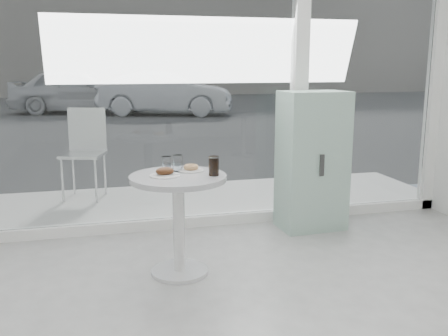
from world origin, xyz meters
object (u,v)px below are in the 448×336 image
object	(u,v)px
water_tumbler_a	(167,165)
cola_glass	(214,166)
plate_donut	(191,169)
water_tumbler_b	(178,164)
main_table	(179,204)
patio_chair	(85,147)
car_silver	(166,93)
plate_fritter	(165,173)
car_white	(78,91)
mint_cabinet	(312,161)

from	to	relation	value
water_tumbler_a	cola_glass	distance (m)	0.39
plate_donut	water_tumbler_b	bearing A→B (deg)	161.47
cola_glass	main_table	bearing A→B (deg)	164.11
water_tumbler_a	patio_chair	bearing A→B (deg)	106.56
patio_chair	cola_glass	xyz separation A→B (m)	(0.97, -2.42, 0.20)
water_tumbler_a	plate_donut	bearing A→B (deg)	-11.61
plate_donut	water_tumbler_b	xyz separation A→B (m)	(-0.10, 0.03, 0.04)
patio_chair	water_tumbler_a	bearing A→B (deg)	-57.27
car_silver	water_tumbler_b	bearing A→B (deg)	-169.77
main_table	car_silver	distance (m)	12.24
plate_fritter	water_tumbler_b	world-z (taller)	water_tumbler_b
water_tumbler_b	car_silver	bearing A→B (deg)	82.71
car_silver	car_white	bearing A→B (deg)	81.13
car_white	water_tumbler_b	distance (m)	13.36
car_white	water_tumbler_b	world-z (taller)	car_white
patio_chair	car_white	world-z (taller)	car_white
patio_chair	car_silver	distance (m)	10.06
main_table	plate_donut	distance (m)	0.29
main_table	water_tumbler_b	size ratio (longest dim) A/B	6.16
plate_donut	water_tumbler_a	xyz separation A→B (m)	(-0.18, 0.04, 0.03)
car_silver	plate_donut	xyz separation A→B (m)	(-1.44, -12.03, 0.11)
car_silver	mint_cabinet	bearing A→B (deg)	-163.16
plate_fritter	water_tumbler_a	bearing A→B (deg)	79.15
mint_cabinet	plate_fritter	world-z (taller)	mint_cabinet
plate_donut	car_white	bearing A→B (deg)	95.25
plate_fritter	plate_donut	distance (m)	0.25
mint_cabinet	plate_donut	size ratio (longest dim) A/B	6.81
main_table	mint_cabinet	distance (m)	1.62
main_table	water_tumbler_a	distance (m)	0.32
mint_cabinet	patio_chair	bearing A→B (deg)	140.52
cola_glass	mint_cabinet	bearing A→B (deg)	35.98
car_silver	plate_fritter	bearing A→B (deg)	-170.21
water_tumbler_a	cola_glass	bearing A→B (deg)	-35.74
patio_chair	plate_donut	xyz separation A→B (m)	(0.83, -2.23, 0.15)
mint_cabinet	cola_glass	bearing A→B (deg)	-147.17
patio_chair	water_tumbler_b	distance (m)	2.32
plate_fritter	mint_cabinet	bearing A→B (deg)	27.40
plate_fritter	main_table	bearing A→B (deg)	7.05
plate_donut	cola_glass	size ratio (longest dim) A/B	1.36
plate_fritter	car_silver	bearing A→B (deg)	82.27
patio_chair	cola_glass	world-z (taller)	patio_chair
patio_chair	car_silver	world-z (taller)	car_silver
water_tumbler_b	mint_cabinet	bearing A→B (deg)	23.99
car_white	cola_glass	world-z (taller)	car_white
mint_cabinet	water_tumbler_b	bearing A→B (deg)	-159.16
car_white	water_tumbler_a	xyz separation A→B (m)	(1.04, -13.31, 0.10)
main_table	plate_donut	size ratio (longest dim) A/B	3.95
main_table	plate_donut	world-z (taller)	plate_donut
car_white	water_tumbler_a	size ratio (longest dim) A/B	36.30
car_white	mint_cabinet	bearing A→B (deg)	-156.24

